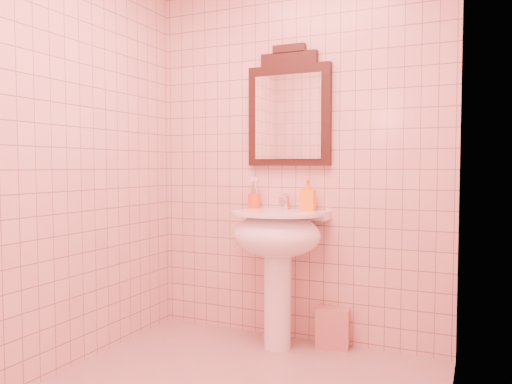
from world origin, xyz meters
The scene contains 7 objects.
back_wall centered at (0.00, 1.10, 1.25)m, with size 2.00×0.02×2.50m, color beige.
pedestal_sink centered at (-0.04, 0.87, 0.66)m, with size 0.58×0.58×0.86m.
faucet centered at (-0.04, 1.01, 0.92)m, with size 0.04×0.16×0.11m.
mirror centered at (-0.04, 1.07, 1.51)m, with size 0.56×0.06×0.78m.
toothbrush_cup centered at (-0.27, 1.03, 0.92)m, with size 0.08×0.08×0.19m.
soap_dispenser centered at (0.11, 1.01, 0.96)m, with size 0.09×0.09×0.20m, color orange.
towel centered at (0.28, 1.03, 0.13)m, with size 0.20×0.14×0.25m, color tan.
Camera 1 is at (1.11, -2.00, 1.15)m, focal length 35.00 mm.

